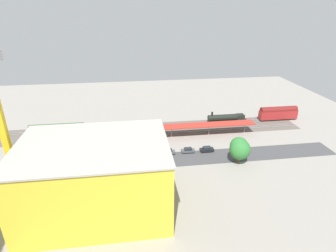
{
  "coord_description": "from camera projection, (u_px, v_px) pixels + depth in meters",
  "views": [
    {
      "loc": [
        4.8,
        77.28,
        43.77
      ],
      "look_at": [
        -5.87,
        0.57,
        9.99
      ],
      "focal_mm": 29.22,
      "sensor_mm": 36.0,
      "label": 1
    }
  ],
  "objects": [
    {
      "name": "parked_car_0",
      "position": [
        207.0,
        149.0,
        89.84
      ],
      "size": [
        4.55,
        2.01,
        1.74
      ],
      "color": "black",
      "rests_on": "ground"
    },
    {
      "name": "street_tree_2",
      "position": [
        240.0,
        149.0,
        81.39
      ],
      "size": [
        6.23,
        6.23,
        7.95
      ],
      "color": "brown",
      "rests_on": "ground"
    },
    {
      "name": "box_truck_1",
      "position": [
        71.0,
        166.0,
        78.81
      ],
      "size": [
        9.25,
        2.85,
        3.31
      ],
      "color": "black",
      "rests_on": "ground"
    },
    {
      "name": "parked_car_2",
      "position": [
        168.0,
        152.0,
        88.37
      ],
      "size": [
        4.7,
        1.91,
        1.69
      ],
      "color": "black",
      "rests_on": "ground"
    },
    {
      "name": "traffic_light",
      "position": [
        122.0,
        158.0,
        77.64
      ],
      "size": [
        0.5,
        0.36,
        6.76
      ],
      "color": "#333333",
      "rests_on": "ground"
    },
    {
      "name": "parked_car_5",
      "position": [
        103.0,
        157.0,
        85.28
      ],
      "size": [
        4.34,
        1.88,
        1.62
      ],
      "color": "black",
      "rests_on": "ground"
    },
    {
      "name": "street_asphalt",
      "position": [
        151.0,
        161.0,
        84.67
      ],
      "size": [
        120.51,
        9.27,
        0.01
      ],
      "primitive_type": "cube",
      "rotation": [
        0.0,
        0.0,
        0.0
      ],
      "color": "#424244",
      "rests_on": "ground"
    },
    {
      "name": "passenger_coach",
      "position": [
        278.0,
        113.0,
        114.38
      ],
      "size": [
        16.16,
        2.96,
        5.86
      ],
      "color": "black",
      "rests_on": "ground"
    },
    {
      "name": "track_rails",
      "position": [
        146.0,
        130.0,
        105.62
      ],
      "size": [
        120.49,
        8.18,
        0.12
      ],
      "color": "#9E9EA8",
      "rests_on": "ground"
    },
    {
      "name": "street_tree_0",
      "position": [
        121.0,
        157.0,
        76.16
      ],
      "size": [
        4.71,
        4.71,
        7.86
      ],
      "color": "brown",
      "rests_on": "ground"
    },
    {
      "name": "box_truck_2",
      "position": [
        128.0,
        161.0,
        81.0
      ],
      "size": [
        9.76,
        2.38,
        3.68
      ],
      "color": "black",
      "rests_on": "ground"
    },
    {
      "name": "parked_car_4",
      "position": [
        125.0,
        155.0,
        86.78
      ],
      "size": [
        4.41,
        2.01,
        1.59
      ],
      "color": "black",
      "rests_on": "ground"
    },
    {
      "name": "box_truck_0",
      "position": [
        106.0,
        161.0,
        81.36
      ],
      "size": [
        9.96,
        3.23,
        3.65
      ],
      "color": "black",
      "rests_on": "ground"
    },
    {
      "name": "locomotive",
      "position": [
        228.0,
        119.0,
        112.15
      ],
      "size": [
        16.54,
        2.79,
        4.98
      ],
      "color": "black",
      "rests_on": "ground"
    },
    {
      "name": "platform_canopy_near",
      "position": [
        172.0,
        127.0,
        98.33
      ],
      "size": [
        61.66,
        4.76,
        4.42
      ],
      "color": "#A82D23",
      "rests_on": "ground"
    },
    {
      "name": "street_tree_1",
      "position": [
        239.0,
        146.0,
        81.81
      ],
      "size": [
        5.5,
        5.5,
        8.3
      ],
      "color": "brown",
      "rests_on": "ground"
    },
    {
      "name": "ground_plane",
      "position": [
        150.0,
        155.0,
        88.27
      ],
      "size": [
        192.78,
        192.78,
        0.0
      ],
      "primitive_type": "plane",
      "color": "gray",
      "rests_on": "ground"
    },
    {
      "name": "construction_building",
      "position": [
        96.0,
        178.0,
        61.88
      ],
      "size": [
        32.14,
        23.42,
        16.52
      ],
      "primitive_type": "cube",
      "rotation": [
        0.0,
        0.0,
        0.0
      ],
      "color": "yellow",
      "rests_on": "ground"
    },
    {
      "name": "parked_car_3",
      "position": [
        146.0,
        154.0,
        87.09
      ],
      "size": [
        4.39,
        1.91,
        1.66
      ],
      "color": "black",
      "rests_on": "ground"
    },
    {
      "name": "parked_car_1",
      "position": [
        188.0,
        151.0,
        89.29
      ],
      "size": [
        4.44,
        1.72,
        1.63
      ],
      "color": "black",
      "rests_on": "ground"
    },
    {
      "name": "construction_roof_slab",
      "position": [
        92.0,
        145.0,
        58.49
      ],
      "size": [
        32.75,
        24.02,
        0.4
      ],
      "primitive_type": "cube",
      "rotation": [
        0.0,
        0.0,
        0.0
      ],
      "color": "#ADA89E",
      "rests_on": "construction_building"
    },
    {
      "name": "street_tree_3",
      "position": [
        91.0,
        157.0,
        76.6
      ],
      "size": [
        6.25,
        6.25,
        8.41
      ],
      "color": "brown",
      "rests_on": "ground"
    },
    {
      "name": "freight_coach_far",
      "position": [
        57.0,
        131.0,
        97.55
      ],
      "size": [
        19.33,
        2.88,
        5.89
      ],
      "color": "black",
      "rests_on": "ground"
    },
    {
      "name": "rail_bed",
      "position": [
        146.0,
        130.0,
        105.69
      ],
      "size": [
        120.52,
        14.62,
        0.01
      ],
      "primitive_type": "cube",
      "rotation": [
        0.0,
        0.0,
        0.0
      ],
      "color": "#5B544C",
      "rests_on": "ground"
    }
  ]
}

